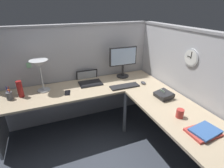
# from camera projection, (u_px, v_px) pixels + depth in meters

# --- Properties ---
(ground_plane) EXTENTS (6.80, 6.80, 0.00)m
(ground_plane) POSITION_uv_depth(u_px,v_px,m) (119.00, 140.00, 2.57)
(ground_plane) COLOR #383D47
(cubicle_wall_back) EXTENTS (2.57, 0.12, 1.58)m
(cubicle_wall_back) POSITION_uv_depth(u_px,v_px,m) (78.00, 74.00, 2.85)
(cubicle_wall_back) COLOR #B2B2B7
(cubicle_wall_back) RESTS_ON ground
(cubicle_wall_right) EXTENTS (0.12, 2.37, 1.58)m
(cubicle_wall_right) POSITION_uv_depth(u_px,v_px,m) (188.00, 90.00, 2.32)
(cubicle_wall_right) COLOR #B2B2B7
(cubicle_wall_right) RESTS_ON ground
(desk) EXTENTS (2.35, 2.15, 0.73)m
(desk) POSITION_uv_depth(u_px,v_px,m) (111.00, 108.00, 2.22)
(desk) COLOR tan
(desk) RESTS_ON ground
(monitor) EXTENTS (0.46, 0.20, 0.50)m
(monitor) POSITION_uv_depth(u_px,v_px,m) (123.00, 60.00, 2.80)
(monitor) COLOR #232326
(monitor) RESTS_ON desk
(laptop) EXTENTS (0.35, 0.39, 0.22)m
(laptop) POSITION_uv_depth(u_px,v_px,m) (89.00, 80.00, 2.73)
(laptop) COLOR black
(laptop) RESTS_ON desk
(keyboard) EXTENTS (0.43, 0.15, 0.02)m
(keyboard) POSITION_uv_depth(u_px,v_px,m) (125.00, 86.00, 2.55)
(keyboard) COLOR #232326
(keyboard) RESTS_ON desk
(computer_mouse) EXTENTS (0.06, 0.10, 0.03)m
(computer_mouse) POSITION_uv_depth(u_px,v_px,m) (143.00, 83.00, 2.65)
(computer_mouse) COLOR #38383D
(computer_mouse) RESTS_ON desk
(desk_lamp_dome) EXTENTS (0.24, 0.24, 0.44)m
(desk_lamp_dome) POSITION_uv_depth(u_px,v_px,m) (39.00, 66.00, 2.29)
(desk_lamp_dome) COLOR #B7BABF
(desk_lamp_dome) RESTS_ON desk
(pen_cup) EXTENTS (0.08, 0.08, 0.18)m
(pen_cup) POSITION_uv_depth(u_px,v_px,m) (9.00, 96.00, 2.20)
(pen_cup) COLOR #4C4C51
(pen_cup) RESTS_ON desk
(cell_phone) EXTENTS (0.10, 0.16, 0.01)m
(cell_phone) POSITION_uv_depth(u_px,v_px,m) (68.00, 93.00, 2.38)
(cell_phone) COLOR black
(cell_phone) RESTS_ON desk
(thermos_flask) EXTENTS (0.07, 0.07, 0.22)m
(thermos_flask) POSITION_uv_depth(u_px,v_px,m) (20.00, 89.00, 2.24)
(thermos_flask) COLOR maroon
(thermos_flask) RESTS_ON desk
(office_phone) EXTENTS (0.20, 0.22, 0.11)m
(office_phone) POSITION_uv_depth(u_px,v_px,m) (164.00, 95.00, 2.24)
(office_phone) COLOR #232326
(office_phone) RESTS_ON desk
(book_stack) EXTENTS (0.30, 0.23, 0.04)m
(book_stack) POSITION_uv_depth(u_px,v_px,m) (204.00, 132.00, 1.63)
(book_stack) COLOR #BF3F38
(book_stack) RESTS_ON desk
(coffee_mug) EXTENTS (0.08, 0.08, 0.10)m
(coffee_mug) POSITION_uv_depth(u_px,v_px,m) (180.00, 113.00, 1.85)
(coffee_mug) COLOR #B2332D
(coffee_mug) RESTS_ON desk
(wall_clock) EXTENTS (0.04, 0.22, 0.22)m
(wall_clock) POSITION_uv_depth(u_px,v_px,m) (191.00, 58.00, 2.10)
(wall_clock) COLOR #B7BABF
(pinned_note_leftmost) EXTENTS (0.06, 0.00, 0.08)m
(pinned_note_leftmost) POSITION_uv_depth(u_px,v_px,m) (29.00, 65.00, 2.46)
(pinned_note_leftmost) COLOR #8CCC99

